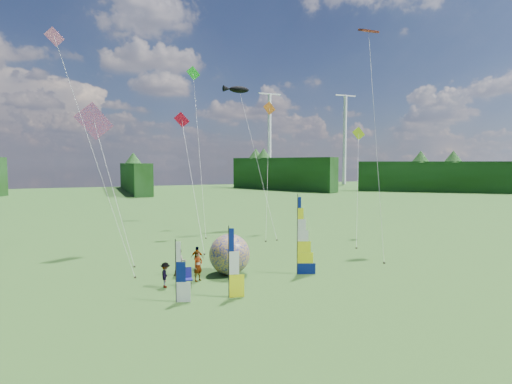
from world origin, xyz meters
name	(u,v)px	position (x,y,z in m)	size (l,w,h in m)	color
ground	(300,293)	(0.00, 0.00, 0.00)	(220.00, 220.00, 0.00)	#405A24
treeline_ring	(300,223)	(0.00, 0.00, 4.00)	(210.00, 210.00, 8.00)	#235023
turbine_left	(345,140)	(70.00, 95.00, 15.00)	(8.00, 1.20, 30.00)	silver
turbine_right	(269,140)	(45.00, 102.00, 15.00)	(8.00, 1.20, 30.00)	silver
feather_banner_main	(297,236)	(1.72, 3.46, 2.57)	(1.39, 0.10, 5.14)	navy
side_banner_left	(229,263)	(-3.92, 0.85, 1.92)	(1.06, 0.10, 3.84)	#FCF516
side_banner_far	(176,272)	(-6.72, 1.27, 1.63)	(0.96, 0.10, 3.25)	white
bol_inflatable	(230,254)	(-2.39, 5.19, 1.34)	(2.69, 2.69, 2.69)	#000F7B
spectator_a	(198,266)	(-4.68, 4.57, 0.94)	(0.69, 0.45, 1.88)	#66594C
spectator_b	(180,262)	(-5.48, 6.15, 0.88)	(0.86, 0.42, 1.76)	#66594C
spectator_c	(165,275)	(-6.79, 4.02, 0.75)	(0.97, 0.36, 1.50)	#66594C
spectator_d	(197,258)	(-3.99, 7.42, 0.78)	(0.91, 0.37, 1.55)	#66594C
camp_chair	(187,278)	(-5.62, 3.54, 0.58)	(0.67, 0.67, 1.15)	#111159
kite_whale	(256,150)	(5.55, 19.58, 8.66)	(3.07, 13.42, 17.32)	black
kite_rainbow_delta	(112,172)	(-9.14, 13.02, 6.66)	(7.35, 12.09, 13.32)	#F42E35
kite_parafoil	(376,126)	(10.61, 6.75, 10.32)	(6.73, 9.94, 20.64)	red
small_kite_red	(192,172)	(-2.20, 16.21, 6.50)	(3.05, 12.42, 12.99)	red
small_kite_orange	(268,164)	(5.97, 17.53, 7.26)	(5.79, 9.01, 14.53)	orange
small_kite_yellow	(358,180)	(12.52, 11.49, 5.74)	(6.79, 8.25, 11.48)	#FFFD28
small_kite_pink	(94,147)	(-10.45, 8.80, 8.36)	(6.44, 6.19, 16.73)	pink
small_kite_green	(199,141)	(0.34, 23.21, 9.72)	(4.30, 13.34, 19.44)	green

